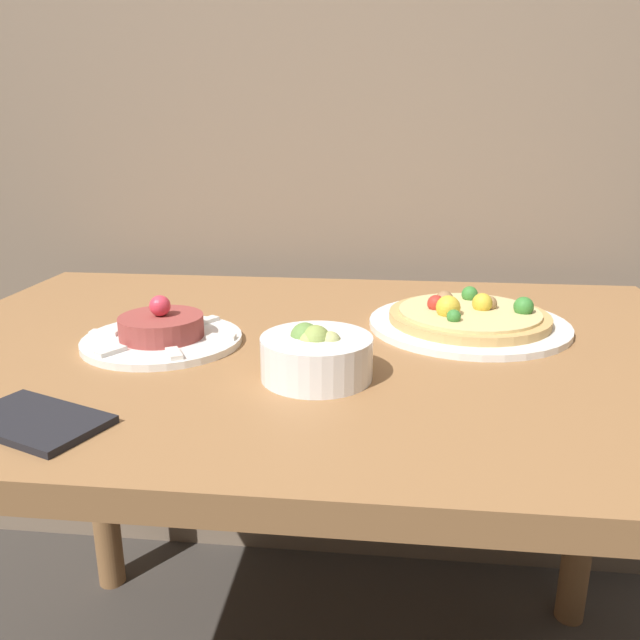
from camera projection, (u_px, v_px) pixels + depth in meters
dining_table at (314, 408)px, 0.92m from camera, size 1.16×0.80×0.73m
pizza_plate at (469, 319)px, 0.95m from camera, size 0.30×0.30×0.06m
tartare_plate at (162, 333)px, 0.88m from camera, size 0.22×0.22×0.07m
small_bowl at (316, 355)px, 0.75m from camera, size 0.14×0.14×0.07m
napkin at (34, 421)px, 0.64m from camera, size 0.17×0.14×0.01m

